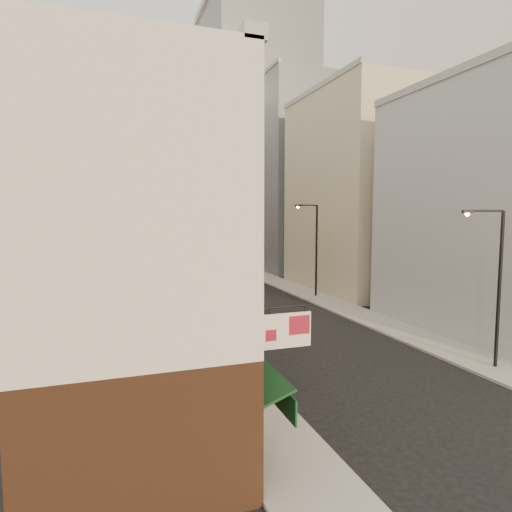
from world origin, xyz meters
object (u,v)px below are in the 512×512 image
at_px(white_tower, 219,163).
at_px(streetlamp_mid, 314,245).
at_px(traffic_light_left, 156,254).
at_px(clock_tower, 157,172).
at_px(streetlamp_near, 496,279).

bearing_deg(white_tower, streetlamp_mid, -93.95).
xyz_separation_m(white_tower, traffic_light_left, (-16.73, -37.24, -15.27)).
relative_size(white_tower, streetlamp_mid, 4.75).
distance_m(clock_tower, streetlamp_mid, 66.60).
relative_size(clock_tower, streetlamp_mid, 5.14).
height_order(white_tower, traffic_light_left, white_tower).
xyz_separation_m(streetlamp_near, traffic_light_left, (-13.08, 33.83, -1.24)).
xyz_separation_m(streetlamp_near, streetlamp_mid, (0.13, 20.11, 0.42)).
height_order(streetlamp_near, streetlamp_mid, streetlamp_mid).
height_order(clock_tower, white_tower, clock_tower).
distance_m(white_tower, streetlamp_mid, 52.87).
xyz_separation_m(white_tower, streetlamp_near, (-3.66, -71.07, -14.03)).
relative_size(streetlamp_mid, traffic_light_left, 1.75).
relative_size(streetlamp_near, streetlamp_mid, 0.92).
bearing_deg(clock_tower, streetlamp_mid, -83.43).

